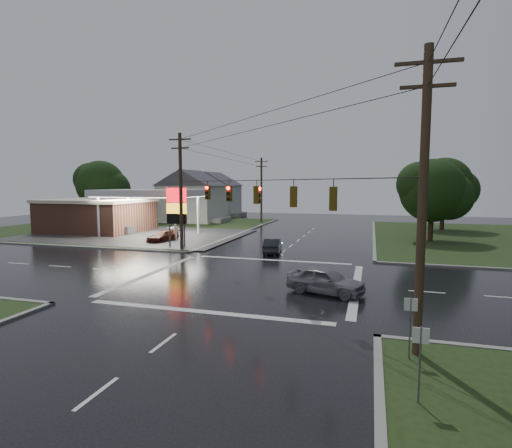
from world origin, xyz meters
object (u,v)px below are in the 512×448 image
(car_north, at_px, (273,246))
(car_crossing, at_px, (326,280))
(gas_station, at_px, (105,213))
(house_far, at_px, (214,194))
(utility_pole_se, at_px, (423,200))
(utility_pole_n, at_px, (261,189))
(pylon_sign, at_px, (177,207))
(utility_pole_nw, at_px, (181,190))
(car_pump, at_px, (163,236))
(tree_ne_near, at_px, (434,191))
(tree_nw_behind, at_px, (101,185))
(house_near, at_px, (192,195))
(tree_ne_far, at_px, (445,185))

(car_north, bearing_deg, car_crossing, 108.14)
(gas_station, xyz_separation_m, house_far, (3.73, 28.30, 1.86))
(utility_pole_se, relative_size, utility_pole_n, 1.05)
(pylon_sign, bearing_deg, utility_pole_nw, -45.00)
(gas_station, xyz_separation_m, car_north, (24.88, -9.34, -1.87))
(pylon_sign, height_order, car_pump, pylon_sign)
(tree_ne_near, distance_m, car_pump, 29.73)
(utility_pole_se, bearing_deg, tree_ne_near, 81.62)
(utility_pole_nw, bearing_deg, gas_station, 147.77)
(tree_nw_behind, relative_size, car_crossing, 2.22)
(utility_pole_n, bearing_deg, car_pump, -100.75)
(car_north, height_order, car_crossing, car_crossing)
(pylon_sign, height_order, tree_nw_behind, tree_nw_behind)
(car_pump, bearing_deg, tree_nw_behind, 152.80)
(pylon_sign, xyz_separation_m, car_crossing, (15.86, -12.48, -3.24))
(house_far, height_order, tree_nw_behind, tree_nw_behind)
(house_near, relative_size, tree_ne_near, 1.23)
(tree_ne_near, bearing_deg, car_crossing, -110.11)
(utility_pole_nw, height_order, house_far, utility_pole_nw)
(utility_pole_n, xyz_separation_m, car_pump, (-4.56, -24.00, -4.86))
(utility_pole_nw, height_order, house_near, utility_pole_nw)
(house_near, height_order, car_crossing, house_near)
(gas_station, bearing_deg, car_pump, -26.13)
(utility_pole_nw, bearing_deg, house_near, 113.37)
(gas_station, distance_m, tree_ne_far, 45.29)
(utility_pole_se, distance_m, house_near, 54.77)
(utility_pole_se, bearing_deg, utility_pole_n, 111.80)
(car_north, xyz_separation_m, car_pump, (-13.26, 3.64, -0.07))
(car_north, bearing_deg, utility_pole_nw, -2.76)
(utility_pole_se, relative_size, car_pump, 2.65)
(utility_pole_n, height_order, house_near, utility_pole_n)
(car_north, bearing_deg, tree_ne_near, -150.47)
(utility_pole_nw, relative_size, house_near, 1.00)
(pylon_sign, distance_m, tree_ne_far, 36.35)
(pylon_sign, relative_size, car_north, 1.47)
(house_near, bearing_deg, pylon_sign, -67.72)
(utility_pole_se, xyz_separation_m, car_crossing, (-4.14, 7.52, -4.95))
(house_far, bearing_deg, utility_pole_n, -38.77)
(tree_nw_behind, bearing_deg, car_crossing, -39.21)
(house_near, bearing_deg, tree_ne_near, -21.76)
(house_far, relative_size, tree_nw_behind, 1.10)
(tree_ne_far, bearing_deg, car_north, -127.21)
(house_far, height_order, tree_ne_far, tree_ne_far)
(gas_station, xyz_separation_m, car_pump, (11.62, -5.70, -1.94))
(car_north, bearing_deg, house_far, -69.05)
(car_crossing, bearing_deg, house_far, 45.03)
(utility_pole_nw, height_order, tree_ne_near, utility_pole_nw)
(tree_ne_near, distance_m, car_north, 19.56)
(tree_nw_behind, bearing_deg, pylon_sign, -39.87)
(utility_pole_nw, distance_m, tree_ne_near, 26.74)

